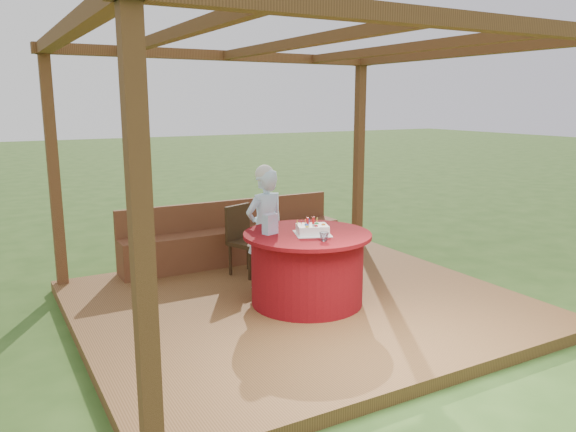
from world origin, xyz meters
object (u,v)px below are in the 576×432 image
at_px(table, 307,267).
at_px(birthday_cake, 312,229).
at_px(elderly_woman, 265,227).
at_px(gift_bag, 270,224).
at_px(bench, 234,242).
at_px(drinking_glass, 324,237).
at_px(chair, 244,237).

height_order(table, birthday_cake, birthday_cake).
bearing_deg(elderly_woman, gift_bag, -111.56).
bearing_deg(gift_bag, bench, 62.51).
xyz_separation_m(table, birthday_cake, (0.02, -0.07, 0.42)).
relative_size(bench, drinking_glass, 32.63).
relative_size(chair, elderly_woman, 0.60).
distance_m(bench, drinking_glass, 2.25).
bearing_deg(birthday_cake, elderly_woman, 102.87).
bearing_deg(table, drinking_glass, -95.52).
distance_m(elderly_woman, birthday_cake, 0.77).
distance_m(bench, birthday_cake, 1.95).
bearing_deg(gift_bag, elderly_woman, 51.80).
height_order(birthday_cake, drinking_glass, birthday_cake).
distance_m(chair, birthday_cake, 1.38).
relative_size(birthday_cake, drinking_glass, 4.97).
relative_size(chair, drinking_glass, 9.25).
height_order(birthday_cake, gift_bag, gift_bag).
distance_m(gift_bag, drinking_glass, 0.61).
relative_size(chair, birthday_cake, 1.86).
bearing_deg(gift_bag, drinking_glass, -74.93).
bearing_deg(elderly_woman, bench, 84.43).
distance_m(table, gift_bag, 0.61).
distance_m(birthday_cake, gift_bag, 0.44).
bearing_deg(chair, elderly_woman, -90.86).
xyz_separation_m(table, gift_bag, (-0.36, 0.15, 0.48)).
height_order(bench, elderly_woman, elderly_woman).
bearing_deg(birthday_cake, chair, 96.91).
height_order(chair, drinking_glass, chair).
bearing_deg(birthday_cake, gift_bag, 150.15).
height_order(table, chair, chair).
bearing_deg(elderly_woman, drinking_glass, -83.80).
bearing_deg(birthday_cake, drinking_glass, -100.44).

